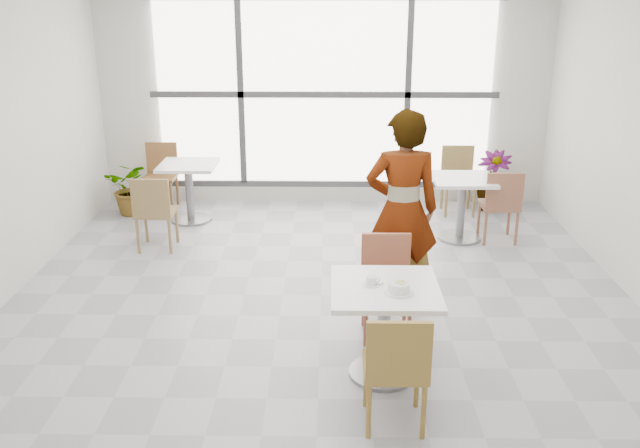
{
  "coord_description": "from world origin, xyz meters",
  "views": [
    {
      "loc": [
        0.08,
        -5.53,
        2.85
      ],
      "look_at": [
        0.0,
        -0.3,
        1.0
      ],
      "focal_mm": 37.9,
      "sensor_mm": 36.0,
      "label": 1
    }
  ],
  "objects_px": {
    "main_table": "(384,314)",
    "bg_chair_left_near": "(154,209)",
    "bg_chair_right_far": "(458,175)",
    "bg_chair_right_near": "(501,202)",
    "plant_left": "(133,188)",
    "oatmeal_bowl": "(399,287)",
    "coffee_cup": "(372,281)",
    "bg_table_right": "(462,199)",
    "chair_far": "(386,278)",
    "bg_chair_left_far": "(161,171)",
    "bg_table_left": "(189,184)",
    "chair_near": "(396,365)",
    "plant_right": "(493,181)",
    "person": "(402,210)"
  },
  "relations": [
    {
      "from": "oatmeal_bowl",
      "to": "bg_chair_right_near",
      "type": "distance_m",
      "value": 3.36
    },
    {
      "from": "bg_table_right",
      "to": "main_table",
      "type": "bearing_deg",
      "value": -110.64
    },
    {
      "from": "bg_chair_left_far",
      "to": "bg_table_left",
      "type": "bearing_deg",
      "value": -49.23
    },
    {
      "from": "bg_chair_left_near",
      "to": "bg_chair_right_far",
      "type": "relative_size",
      "value": 1.0
    },
    {
      "from": "bg_chair_right_near",
      "to": "plant_right",
      "type": "height_order",
      "value": "bg_chair_right_near"
    },
    {
      "from": "coffee_cup",
      "to": "bg_chair_right_near",
      "type": "xyz_separation_m",
      "value": [
        1.67,
        2.86,
        -0.28
      ]
    },
    {
      "from": "bg_table_right",
      "to": "bg_chair_right_far",
      "type": "height_order",
      "value": "bg_chair_right_far"
    },
    {
      "from": "person",
      "to": "bg_table_left",
      "type": "relative_size",
      "value": 2.47
    },
    {
      "from": "plant_right",
      "to": "plant_left",
      "type": "bearing_deg",
      "value": -176.83
    },
    {
      "from": "coffee_cup",
      "to": "bg_table_left",
      "type": "distance_m",
      "value": 4.18
    },
    {
      "from": "chair_far",
      "to": "person",
      "type": "distance_m",
      "value": 0.74
    },
    {
      "from": "chair_far",
      "to": "bg_chair_left_near",
      "type": "distance_m",
      "value": 3.09
    },
    {
      "from": "bg_chair_left_far",
      "to": "chair_far",
      "type": "bearing_deg",
      "value": -51.75
    },
    {
      "from": "chair_near",
      "to": "plant_right",
      "type": "xyz_separation_m",
      "value": [
        1.73,
        4.83,
        -0.1
      ]
    },
    {
      "from": "chair_far",
      "to": "main_table",
      "type": "bearing_deg",
      "value": -95.74
    },
    {
      "from": "main_table",
      "to": "coffee_cup",
      "type": "height_order",
      "value": "coffee_cup"
    },
    {
      "from": "bg_chair_left_far",
      "to": "bg_chair_right_near",
      "type": "relative_size",
      "value": 1.0
    },
    {
      "from": "coffee_cup",
      "to": "bg_table_right",
      "type": "relative_size",
      "value": 0.21
    },
    {
      "from": "person",
      "to": "plant_right",
      "type": "xyz_separation_m",
      "value": [
        1.52,
        2.87,
        -0.53
      ]
    },
    {
      "from": "bg_chair_left_far",
      "to": "bg_table_right",
      "type": "bearing_deg",
      "value": -17.21
    },
    {
      "from": "person",
      "to": "plant_right",
      "type": "relative_size",
      "value": 2.33
    },
    {
      "from": "bg_chair_right_near",
      "to": "chair_near",
      "type": "bearing_deg",
      "value": 66.72
    },
    {
      "from": "coffee_cup",
      "to": "bg_chair_right_near",
      "type": "relative_size",
      "value": 0.18
    },
    {
      "from": "bg_chair_right_near",
      "to": "plant_right",
      "type": "bearing_deg",
      "value": -98.95
    },
    {
      "from": "chair_far",
      "to": "bg_chair_right_near",
      "type": "relative_size",
      "value": 1.0
    },
    {
      "from": "bg_table_left",
      "to": "bg_chair_left_near",
      "type": "xyz_separation_m",
      "value": [
        -0.19,
        -1.05,
        0.01
      ]
    },
    {
      "from": "main_table",
      "to": "bg_chair_left_near",
      "type": "bearing_deg",
      "value": 132.71
    },
    {
      "from": "bg_chair_left_near",
      "to": "bg_table_left",
      "type": "bearing_deg",
      "value": -100.06
    },
    {
      "from": "chair_far",
      "to": "bg_chair_left_near",
      "type": "height_order",
      "value": "same"
    },
    {
      "from": "main_table",
      "to": "bg_chair_left_near",
      "type": "xyz_separation_m",
      "value": [
        -2.38,
        2.58,
        -0.02
      ]
    },
    {
      "from": "chair_far",
      "to": "coffee_cup",
      "type": "bearing_deg",
      "value": -103.97
    },
    {
      "from": "bg_chair_right_near",
      "to": "bg_table_right",
      "type": "bearing_deg",
      "value": -16.09
    },
    {
      "from": "main_table",
      "to": "chair_near",
      "type": "relative_size",
      "value": 0.92
    },
    {
      "from": "main_table",
      "to": "bg_chair_left_far",
      "type": "distance_m",
      "value": 4.98
    },
    {
      "from": "chair_far",
      "to": "plant_right",
      "type": "distance_m",
      "value": 3.84
    },
    {
      "from": "bg_chair_left_far",
      "to": "plant_right",
      "type": "relative_size",
      "value": 1.1
    },
    {
      "from": "main_table",
      "to": "oatmeal_bowl",
      "type": "bearing_deg",
      "value": -51.28
    },
    {
      "from": "bg_table_right",
      "to": "bg_chair_left_near",
      "type": "height_order",
      "value": "bg_chair_left_near"
    },
    {
      "from": "coffee_cup",
      "to": "bg_table_right",
      "type": "xyz_separation_m",
      "value": [
        1.23,
        2.99,
        -0.29
      ]
    },
    {
      "from": "oatmeal_bowl",
      "to": "bg_chair_left_near",
      "type": "distance_m",
      "value": 3.66
    },
    {
      "from": "oatmeal_bowl",
      "to": "bg_chair_left_near",
      "type": "xyz_separation_m",
      "value": [
        -2.47,
        2.69,
        -0.29
      ]
    },
    {
      "from": "bg_chair_right_near",
      "to": "plant_left",
      "type": "xyz_separation_m",
      "value": [
        -4.56,
        0.99,
        -0.14
      ]
    },
    {
      "from": "coffee_cup",
      "to": "bg_chair_left_far",
      "type": "height_order",
      "value": "bg_chair_left_far"
    },
    {
      "from": "chair_far",
      "to": "bg_table_right",
      "type": "xyz_separation_m",
      "value": [
        1.07,
        2.31,
        -0.01
      ]
    },
    {
      "from": "bg_chair_left_far",
      "to": "bg_chair_right_near",
      "type": "height_order",
      "value": "same"
    },
    {
      "from": "bg_chair_left_near",
      "to": "bg_chair_right_near",
      "type": "distance_m",
      "value": 3.96
    },
    {
      "from": "bg_table_right",
      "to": "bg_chair_right_far",
      "type": "relative_size",
      "value": 0.86
    },
    {
      "from": "chair_near",
      "to": "chair_far",
      "type": "bearing_deg",
      "value": -91.66
    },
    {
      "from": "oatmeal_bowl",
      "to": "bg_chair_right_far",
      "type": "bearing_deg",
      "value": 74.11
    },
    {
      "from": "coffee_cup",
      "to": "bg_table_right",
      "type": "bearing_deg",
      "value": 67.58
    }
  ]
}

